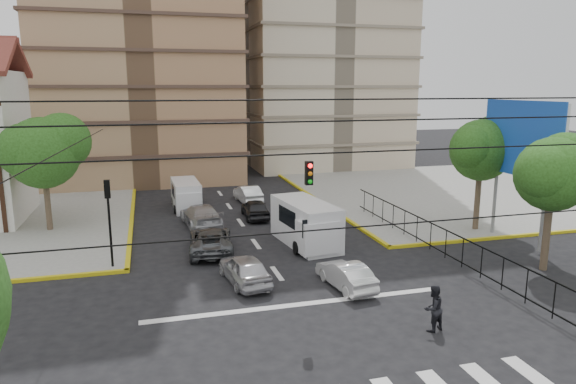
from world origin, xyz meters
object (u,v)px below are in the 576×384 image
object	(u,v)px
van_right_lane	(307,225)
car_silver_front_left	(245,269)
traffic_light_nw	(109,209)
pedestrian_crosswalk	(433,308)
van_left_lane	(186,196)
car_white_front_right	(346,275)

from	to	relation	value
van_right_lane	car_silver_front_left	distance (m)	6.55
traffic_light_nw	pedestrian_crosswalk	world-z (taller)	traffic_light_nw
van_left_lane	pedestrian_crosswalk	bearing A→B (deg)	-73.48
pedestrian_crosswalk	car_white_front_right	bearing A→B (deg)	-88.48
van_left_lane	car_white_front_right	size ratio (longest dim) A/B	1.27
car_silver_front_left	van_right_lane	bearing A→B (deg)	-141.66
van_left_lane	car_silver_front_left	size ratio (longest dim) A/B	1.17
van_left_lane	car_white_front_right	world-z (taller)	van_left_lane
traffic_light_nw	car_white_front_right	xyz separation A→B (m)	(10.38, -5.35, -2.50)
van_right_lane	pedestrian_crosswalk	size ratio (longest dim) A/B	3.27
car_white_front_right	pedestrian_crosswalk	size ratio (longest dim) A/B	2.08
van_right_lane	pedestrian_crosswalk	distance (m)	11.40
van_right_lane	pedestrian_crosswalk	xyz separation A→B (m)	(1.37, -11.31, -0.33)
van_right_lane	car_white_front_right	size ratio (longest dim) A/B	1.57
traffic_light_nw	pedestrian_crosswalk	distance (m)	15.84
car_silver_front_left	car_white_front_right	size ratio (longest dim) A/B	1.09
car_white_front_right	pedestrian_crosswalk	distance (m)	5.07
traffic_light_nw	van_right_lane	world-z (taller)	traffic_light_nw
van_left_lane	pedestrian_crosswalk	world-z (taller)	van_left_lane
traffic_light_nw	car_silver_front_left	world-z (taller)	traffic_light_nw
van_right_lane	pedestrian_crosswalk	bearing A→B (deg)	-90.75
van_left_lane	car_silver_front_left	xyz separation A→B (m)	(1.47, -15.59, -0.34)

